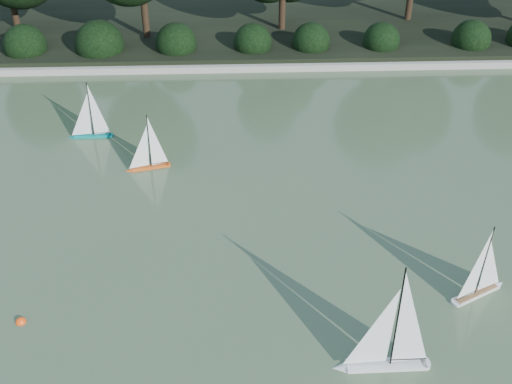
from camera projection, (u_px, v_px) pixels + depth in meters
ground at (270, 300)px, 10.05m from camera, size 80.00×80.00×0.00m
pond_coping at (251, 67)px, 17.46m from camera, size 40.00×0.35×0.18m
far_bank at (247, 16)px, 20.74m from camera, size 40.00×8.00×0.30m
shrub_hedge at (250, 42)px, 18.00m from camera, size 29.10×1.10×1.10m
sailboat_white_a at (381, 352)px, 8.79m from camera, size 1.38×0.24×1.89m
sailboat_white_b at (482, 282)px, 10.06m from camera, size 1.03×0.62×1.49m
sailboat_orange at (146, 160)px, 13.18m from camera, size 0.96×0.37×1.32m
sailboat_teal at (88, 128)px, 14.29m from camera, size 1.02×0.20×1.39m
race_buoy at (21, 322)px, 9.66m from camera, size 0.16×0.16×0.16m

